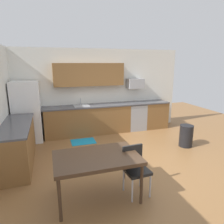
{
  "coord_description": "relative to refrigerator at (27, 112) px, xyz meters",
  "views": [
    {
      "loc": [
        -1.55,
        -3.9,
        2.25
      ],
      "look_at": [
        0.0,
        1.0,
        1.0
      ],
      "focal_mm": 32.41,
      "sensor_mm": 36.0,
      "label": 1
    }
  ],
  "objects": [
    {
      "name": "wall_back",
      "position": [
        2.18,
        0.43,
        0.47
      ],
      "size": [
        5.8,
        0.1,
        2.7
      ],
      "primitive_type": "cube",
      "color": "silver",
      "rests_on": "ground"
    },
    {
      "name": "countertop_back",
      "position": [
        2.18,
        0.08,
        0.04
      ],
      "size": [
        4.8,
        0.64,
        0.04
      ],
      "primitive_type": "cube",
      "color": "#4C4C51",
      "rests_on": "cabinet_run_back"
    },
    {
      "name": "sink_faucet",
      "position": [
        1.59,
        0.26,
        0.16
      ],
      "size": [
        0.02,
        0.02,
        0.24
      ],
      "primitive_type": "cylinder",
      "color": "#B2B5BA",
      "rests_on": "countertop_back"
    },
    {
      "name": "floor_mat",
      "position": [
        1.5,
        -0.57,
        -0.87
      ],
      "size": [
        0.7,
        0.5,
        0.01
      ],
      "primitive_type": "cube",
      "color": "#198CBF",
      "rests_on": "ground"
    },
    {
      "name": "dining_table",
      "position": [
        1.31,
        -3.13,
        -0.18
      ],
      "size": [
        1.4,
        0.9,
        0.76
      ],
      "color": "#422D1E",
      "rests_on": "ground"
    },
    {
      "name": "cabinet_run_back_right",
      "position": [
        4.16,
        0.08,
        -0.43
      ],
      "size": [
        0.83,
        0.6,
        0.9
      ],
      "primitive_type": "cube",
      "color": "brown",
      "rests_on": "ground"
    },
    {
      "name": "trash_bin",
      "position": [
        4.16,
        -1.74,
        -0.58
      ],
      "size": [
        0.36,
        0.36,
        0.6
      ],
      "primitive_type": "cylinder",
      "color": "black",
      "rests_on": "ground"
    },
    {
      "name": "refrigerator",
      "position": [
        0.0,
        0.0,
        0.0
      ],
      "size": [
        0.76,
        0.7,
        1.76
      ],
      "primitive_type": "cube",
      "color": "white",
      "rests_on": "ground"
    },
    {
      "name": "upper_cabinets_back",
      "position": [
        1.88,
        0.21,
        1.02
      ],
      "size": [
        2.2,
        0.34,
        0.7
      ],
      "primitive_type": "cube",
      "color": "brown"
    },
    {
      "name": "microwave",
      "position": [
        3.45,
        0.18,
        0.7
      ],
      "size": [
        0.54,
        0.36,
        0.32
      ],
      "primitive_type": "cube",
      "color": "#9EA0A5"
    },
    {
      "name": "chair_near_table",
      "position": [
        1.98,
        -3.2,
        -0.37
      ],
      "size": [
        0.43,
        0.43,
        0.85
      ],
      "color": "black",
      "rests_on": "ground"
    },
    {
      "name": "cabinet_run_left",
      "position": [
        -0.12,
        -1.42,
        -0.43
      ],
      "size": [
        0.6,
        2.0,
        0.9
      ],
      "primitive_type": "cube",
      "color": "brown",
      "rests_on": "ground"
    },
    {
      "name": "oven_range",
      "position": [
        3.45,
        0.08,
        -0.42
      ],
      "size": [
        0.6,
        0.6,
        0.91
      ],
      "color": "#999BA0",
      "rests_on": "ground"
    },
    {
      "name": "sink_basin",
      "position": [
        1.59,
        0.08,
        0.0
      ],
      "size": [
        0.48,
        0.4,
        0.14
      ],
      "primitive_type": "cube",
      "color": "#A5A8AD",
      "rests_on": "countertop_back"
    },
    {
      "name": "ground_plane",
      "position": [
        2.18,
        -2.22,
        -0.88
      ],
      "size": [
        12.0,
        12.0,
        0.0
      ],
      "primitive_type": "plane",
      "color": "olive"
    },
    {
      "name": "cabinet_run_back",
      "position": [
        1.79,
        0.08,
        -0.43
      ],
      "size": [
        2.72,
        0.6,
        0.9
      ],
      "primitive_type": "cube",
      "color": "brown",
      "rests_on": "ground"
    },
    {
      "name": "countertop_left",
      "position": [
        -0.12,
        -1.42,
        0.04
      ],
      "size": [
        0.64,
        2.0,
        0.04
      ],
      "primitive_type": "cube",
      "color": "#4C4C51",
      "rests_on": "cabinet_run_left"
    }
  ]
}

